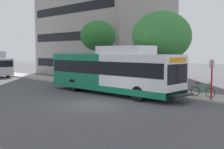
# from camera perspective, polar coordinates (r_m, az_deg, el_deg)

# --- Properties ---
(ground_plane) EXTENTS (120.00, 120.00, 0.00)m
(ground_plane) POSITION_cam_1_polar(r_m,az_deg,el_deg) (24.04, -16.51, -3.31)
(ground_plane) COLOR #4C4C51
(sidewalk_curb) EXTENTS (3.00, 56.00, 0.14)m
(sidewalk_curb) POSITION_cam_1_polar(r_m,az_deg,el_deg) (26.66, -1.11, -2.20)
(sidewalk_curb) COLOR #A8A399
(sidewalk_curb) RESTS_ON ground
(transit_bus) EXTENTS (2.58, 12.25, 3.65)m
(transit_bus) POSITION_cam_1_polar(r_m,az_deg,el_deg) (21.66, -0.04, 0.56)
(transit_bus) COLOR white
(transit_bus) RESTS_ON ground
(bus_stop_sign_pole) EXTENTS (0.10, 0.36, 2.60)m
(bus_stop_sign_pole) POSITION_cam_1_polar(r_m,az_deg,el_deg) (19.35, 19.38, -0.36)
(bus_stop_sign_pole) COLOR red
(bus_stop_sign_pole) RESTS_ON sidewalk_curb
(bicycle_parked) EXTENTS (0.52, 1.76, 1.02)m
(bicycle_parked) POSITION_cam_1_polar(r_m,az_deg,el_deg) (20.44, 17.75, -3.13)
(bicycle_parked) COLOR black
(bicycle_parked) RESTS_ON sidewalk_curb
(street_tree_near_stop) EXTENTS (4.75, 4.75, 6.34)m
(street_tree_near_stop) POSITION_cam_1_polar(r_m,az_deg,el_deg) (23.36, 9.92, 7.54)
(street_tree_near_stop) COLOR #4C3823
(street_tree_near_stop) RESTS_ON sidewalk_curb
(street_tree_mid_block) EXTENTS (3.57, 3.57, 6.18)m
(street_tree_mid_block) POSITION_cam_1_polar(r_m,az_deg,el_deg) (28.68, -2.79, 7.72)
(street_tree_mid_block) COLOR #4C3823
(street_tree_mid_block) RESTS_ON sidewalk_curb
(lattice_comm_tower) EXTENTS (1.10, 1.10, 29.33)m
(lattice_comm_tower) POSITION_cam_1_polar(r_m,az_deg,el_deg) (57.77, -11.34, 11.06)
(lattice_comm_tower) COLOR #B7B7BC
(lattice_comm_tower) RESTS_ON ground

